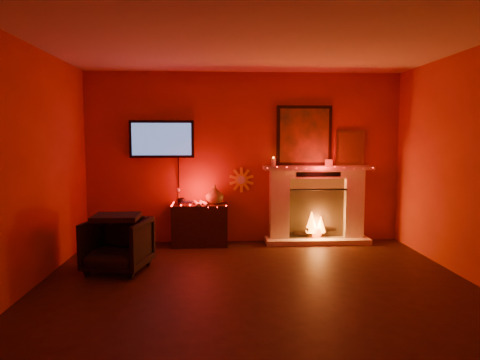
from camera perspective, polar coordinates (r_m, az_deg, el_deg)
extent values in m
plane|color=black|center=(4.64, 2.65, -15.42)|extent=(5.00, 5.00, 0.00)
plane|color=beige|center=(4.46, 2.81, 19.03)|extent=(5.00, 5.00, 0.00)
plane|color=#A9311B|center=(6.83, 0.60, 2.95)|extent=(5.00, 0.00, 5.00)
plane|color=#A9311B|center=(1.89, 10.45, -4.04)|extent=(5.00, 0.00, 5.00)
plane|color=#A9311B|center=(4.79, -28.57, 1.15)|extent=(0.00, 5.00, 5.00)
cube|color=#EEDFC8|center=(6.99, 10.24, -7.93)|extent=(1.65, 0.40, 0.08)
cube|color=#EEDFC8|center=(6.86, 5.25, -3.73)|extent=(0.30, 0.22, 0.95)
cube|color=#EEDFC8|center=(7.14, 14.85, -3.54)|extent=(0.30, 0.22, 0.95)
cube|color=#EEDFC8|center=(6.91, 10.22, 0.82)|extent=(1.50, 0.22, 0.14)
cube|color=#EEDFC8|center=(6.84, 10.35, 1.61)|extent=(1.72, 0.34, 0.06)
cube|color=#926F55|center=(7.03, 10.03, -3.57)|extent=(0.90, 0.10, 0.95)
cube|color=black|center=(6.87, 10.36, -4.50)|extent=(0.90, 0.02, 0.78)
cylinder|color=black|center=(7.00, 9.34, -7.06)|extent=(0.55, 0.09, 0.09)
cylinder|color=black|center=(7.05, 10.75, -6.50)|extent=(0.51, 0.18, 0.08)
cone|color=orange|center=(6.97, 9.52, -5.53)|extent=(0.20, 0.20, 0.34)
cone|color=orange|center=(7.02, 10.70, -5.80)|extent=(0.16, 0.16, 0.26)
sphere|color=#FF3F07|center=(7.02, 10.14, -6.87)|extent=(0.18, 0.18, 0.18)
cube|color=black|center=(6.92, 8.54, 5.87)|extent=(0.88, 0.05, 0.95)
cube|color=#B05217|center=(6.89, 8.59, 5.87)|extent=(0.78, 0.01, 0.85)
cube|color=#AA8932|center=(7.11, 14.46, 4.17)|extent=(0.46, 0.04, 0.56)
cube|color=#B6852A|center=(7.09, 14.51, 4.17)|extent=(0.38, 0.01, 0.48)
cylinder|color=beige|center=(6.76, 4.48, 2.40)|extent=(0.07, 0.07, 0.12)
cube|color=beige|center=(6.91, 11.76, 2.29)|extent=(0.12, 0.01, 0.10)
cube|color=black|center=(6.82, -10.38, 5.38)|extent=(1.00, 0.06, 0.58)
cube|color=#456AB2|center=(6.79, -10.42, 5.38)|extent=(0.92, 0.01, 0.50)
cylinder|color=black|center=(6.84, -8.20, 0.21)|extent=(0.02, 0.02, 0.66)
cylinder|color=yellow|center=(6.83, 0.19, 0.01)|extent=(0.20, 0.03, 0.20)
cylinder|color=beige|center=(6.82, 0.20, 0.00)|extent=(0.13, 0.01, 0.13)
cube|color=black|center=(6.71, -5.37, -5.95)|extent=(0.85, 0.43, 0.65)
imported|color=brown|center=(6.65, -3.40, -1.93)|extent=(0.28, 0.28, 0.29)
imported|color=black|center=(6.65, -7.83, -2.84)|extent=(0.12, 0.12, 0.09)
cylinder|color=beige|center=(6.59, -5.85, -3.11)|extent=(0.13, 0.38, 0.05)
cylinder|color=beige|center=(6.56, -5.32, -3.14)|extent=(0.07, 0.38, 0.05)
cylinder|color=beige|center=(6.61, -4.84, -3.07)|extent=(0.17, 0.37, 0.05)
cube|color=#582319|center=(6.61, -7.16, -3.17)|extent=(0.20, 0.14, 0.03)
cube|color=#1F2F49|center=(6.61, -7.07, -2.92)|extent=(0.17, 0.12, 0.02)
imported|color=black|center=(5.62, -15.97, -8.32)|extent=(0.85, 0.87, 0.67)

